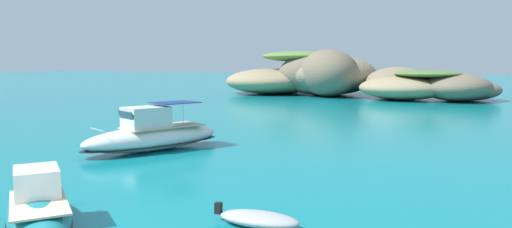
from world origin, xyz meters
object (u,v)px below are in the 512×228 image
(islet_large, at_px, (310,76))
(dinghy_tender, at_px, (259,219))
(motorboat_teal, at_px, (38,209))
(motorboat_white, at_px, (153,135))
(islet_small, at_px, (422,86))

(islet_large, distance_m, dinghy_tender, 60.16)
(islet_large, xyz_separation_m, motorboat_teal, (9.22, -60.89, -2.32))
(motorboat_white, bearing_deg, dinghy_tender, -41.77)
(islet_large, relative_size, dinghy_tender, 9.77)
(motorboat_teal, bearing_deg, dinghy_tender, 24.47)
(islet_small, xyz_separation_m, motorboat_teal, (-7.48, -57.36, -1.27))
(islet_small, relative_size, dinghy_tender, 7.49)
(motorboat_white, relative_size, motorboat_teal, 1.51)
(motorboat_white, bearing_deg, islet_large, 95.73)
(motorboat_white, xyz_separation_m, motorboat_teal, (4.32, -12.06, -0.25))
(islet_small, bearing_deg, motorboat_white, -104.59)
(islet_large, distance_m, islet_small, 17.09)
(islet_small, bearing_deg, dinghy_tender, -91.46)
(islet_small, height_order, dinghy_tender, islet_small)
(islet_large, bearing_deg, dinghy_tender, -75.25)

